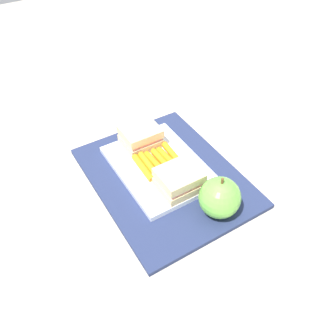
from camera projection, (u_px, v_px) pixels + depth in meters
The scene contains 7 objects.
ground_plane at pixel (165, 179), 0.75m from camera, with size 2.40×2.40×0.00m, color #B7AD99.
lunchbag_mat at pixel (165, 177), 0.74m from camera, with size 0.36×0.28×0.01m, color navy.
food_tray at pixel (159, 166), 0.75m from camera, with size 0.23×0.17×0.01m, color white.
sandwich_half_left at pixel (141, 136), 0.78m from camera, with size 0.07×0.08×0.04m.
sandwich_half_right at pixel (179, 180), 0.68m from camera, with size 0.07×0.08×0.04m.
carrot_sticks_bundle at pixel (158, 162), 0.74m from camera, with size 0.08×0.09×0.02m.
apple at pixel (220, 198), 0.64m from camera, with size 0.08×0.08×0.09m.
Camera 1 is at (0.44, -0.27, 0.54)m, focal length 37.74 mm.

